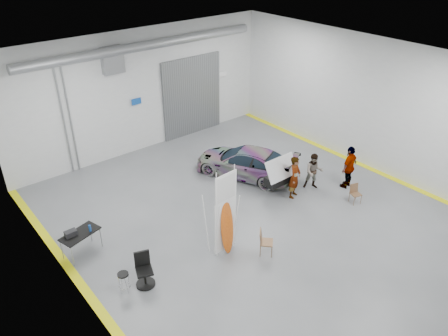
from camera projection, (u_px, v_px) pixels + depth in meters
ground at (253, 216)px, 17.28m from camera, size 16.00×16.00×0.00m
room_shell at (223, 102)px, 16.91m from camera, size 14.02×16.18×6.01m
sedan_car at (245, 162)px, 19.76m from camera, size 3.64×5.02×1.35m
person_a at (295, 177)px, 18.08m from camera, size 0.80×0.67×1.87m
person_b at (314, 171)px, 18.72m from camera, size 1.01×0.99×1.64m
person_c at (349, 167)px, 18.74m from camera, size 1.19×0.64×1.95m
surfboard_display at (226, 220)px, 14.73m from camera, size 0.95×0.30×3.36m
folding_chair_near at (266, 246)px, 15.18m from camera, size 0.63×0.71×0.96m
folding_chair_far at (355, 197)px, 17.97m from camera, size 0.49×0.52×0.82m
shop_stool at (124, 283)px, 13.57m from camera, size 0.37×0.37×0.73m
work_table at (78, 234)px, 14.91m from camera, size 1.47×1.01×1.10m
office_chair at (143, 271)px, 13.79m from camera, size 0.65×0.69×1.17m
trunk_lid at (279, 166)px, 18.02m from camera, size 1.57×0.96×0.04m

